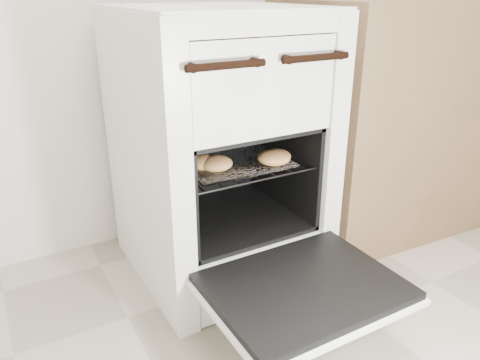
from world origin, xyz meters
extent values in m
cube|color=silver|center=(0.07, 1.18, 0.46)|extent=(0.59, 0.63, 0.91)
cylinder|color=black|center=(-0.07, 0.85, 0.79)|extent=(0.22, 0.02, 0.02)
cylinder|color=black|center=(0.21, 0.85, 0.79)|extent=(0.22, 0.02, 0.02)
cube|color=black|center=(0.07, 0.67, 0.21)|extent=(0.52, 0.40, 0.02)
cube|color=silver|center=(0.07, 0.67, 0.19)|extent=(0.54, 0.42, 0.02)
cylinder|color=black|center=(-0.14, 1.10, 0.44)|extent=(0.01, 0.42, 0.01)
cylinder|color=black|center=(0.28, 1.10, 0.44)|extent=(0.01, 0.42, 0.01)
cylinder|color=black|center=(0.07, 0.91, 0.44)|extent=(0.43, 0.01, 0.01)
cylinder|color=black|center=(0.07, 1.30, 0.44)|extent=(0.43, 0.01, 0.01)
cylinder|color=black|center=(-0.11, 1.10, 0.44)|extent=(0.01, 0.40, 0.01)
cylinder|color=black|center=(-0.05, 1.10, 0.44)|extent=(0.01, 0.40, 0.01)
cylinder|color=black|center=(0.01, 1.10, 0.44)|extent=(0.01, 0.40, 0.01)
cylinder|color=black|center=(0.07, 1.10, 0.44)|extent=(0.01, 0.40, 0.01)
cylinder|color=black|center=(0.13, 1.10, 0.44)|extent=(0.01, 0.40, 0.01)
cylinder|color=black|center=(0.19, 1.10, 0.44)|extent=(0.01, 0.40, 0.01)
cylinder|color=black|center=(0.25, 1.10, 0.44)|extent=(0.01, 0.40, 0.01)
cube|color=silver|center=(0.07, 1.08, 0.44)|extent=(0.34, 0.30, 0.01)
ellipsoid|color=tan|center=(-0.05, 1.05, 0.47)|extent=(0.13, 0.13, 0.04)
ellipsoid|color=tan|center=(0.18, 0.99, 0.47)|extent=(0.14, 0.14, 0.04)
ellipsoid|color=tan|center=(-0.02, 1.03, 0.47)|extent=(0.14, 0.14, 0.04)
ellipsoid|color=tan|center=(0.17, 0.98, 0.47)|extent=(0.15, 0.15, 0.04)
cube|color=brown|center=(0.92, 1.19, 0.47)|extent=(0.96, 0.67, 0.93)
camera|label=1|loc=(-0.62, -0.18, 0.97)|focal=35.00mm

